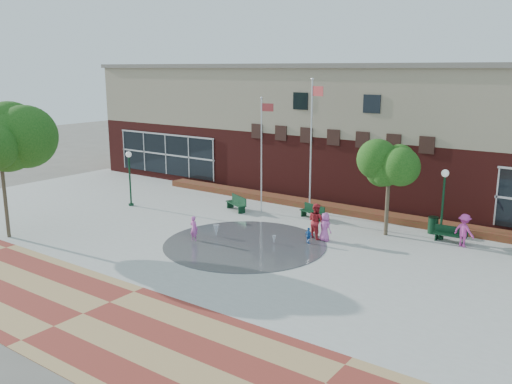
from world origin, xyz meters
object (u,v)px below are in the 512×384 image
Objects in this scene: bench_left at (236,206)px; trash_can at (433,225)px; child_splash at (194,229)px; flagpole_right at (312,139)px; flagpole_left at (262,149)px.

bench_left is 12.03m from trash_can.
flagpole_right is at bearing -100.80° from child_splash.
flagpole_left is at bearing -169.73° from trash_can.
flagpole_left is 5.35× the size of child_splash.
flagpole_right is 6.18× the size of child_splash.
bench_left is at bearing -168.14° from trash_can.
flagpole_right reaches higher than bench_left.
flagpole_left is 0.87× the size of flagpole_right.
flagpole_left reaches higher than trash_can.
bench_left is 2.04× the size of trash_can.
flagpole_right reaches higher than child_splash.
child_splash is (-9.81, -8.63, 0.19)m from trash_can.
flagpole_right is 4.30× the size of bench_left.
flagpole_left is 7.57m from child_splash.
flagpole_left is at bearing 46.50° from bench_left.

